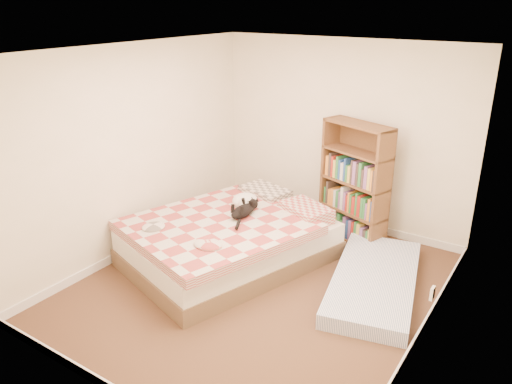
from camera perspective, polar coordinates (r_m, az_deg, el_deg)
The scene contains 6 objects.
room at distance 5.05m, azimuth 0.34°, elevation 0.98°, with size 3.51×4.01×2.51m.
bed at distance 5.96m, azimuth -2.77°, elevation -5.34°, with size 2.22×2.67×0.61m.
bookshelf at distance 6.52m, azimuth 11.16°, elevation -0.60°, with size 1.03×0.61×1.54m.
floor_mattress at distance 5.64m, azimuth 13.38°, elevation -9.88°, with size 0.84×1.87×0.17m, color #6B80B2.
black_cat at distance 5.87m, azimuth -1.29°, elevation -2.08°, with size 0.23×0.68×0.16m.
white_dog at distance 6.11m, azimuth -1.26°, elevation -0.97°, with size 0.37×0.40×0.16m.
Camera 1 is at (2.58, -3.97, 2.95)m, focal length 35.00 mm.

